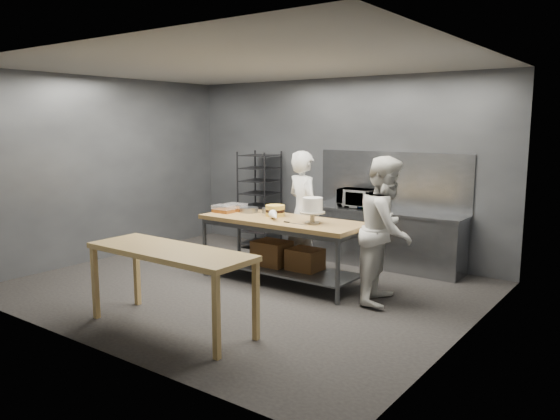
% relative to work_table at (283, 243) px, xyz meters
% --- Properties ---
extents(ground, '(6.00, 6.00, 0.00)m').
position_rel_work_table_xyz_m(ground, '(-0.26, -0.54, -0.57)').
color(ground, black).
rests_on(ground, ground).
extents(back_wall, '(6.00, 0.04, 3.00)m').
position_rel_work_table_xyz_m(back_wall, '(-0.26, 1.96, 0.93)').
color(back_wall, '#4C4F54').
rests_on(back_wall, ground).
extents(work_table, '(2.40, 0.90, 0.92)m').
position_rel_work_table_xyz_m(work_table, '(0.00, 0.00, 0.00)').
color(work_table, olive).
rests_on(work_table, ground).
extents(near_counter, '(2.00, 0.70, 0.90)m').
position_rel_work_table_xyz_m(near_counter, '(0.07, -2.19, 0.24)').
color(near_counter, '#A18142').
rests_on(near_counter, ground).
extents(back_counter, '(2.60, 0.60, 0.90)m').
position_rel_work_table_xyz_m(back_counter, '(0.74, 1.64, -0.12)').
color(back_counter, slate).
rests_on(back_counter, ground).
extents(splashback_panel, '(2.60, 0.02, 0.90)m').
position_rel_work_table_xyz_m(splashback_panel, '(0.74, 1.94, 0.78)').
color(splashback_panel, slate).
rests_on(splashback_panel, back_counter).
extents(speed_rack, '(0.68, 0.72, 1.75)m').
position_rel_work_table_xyz_m(speed_rack, '(-1.67, 1.56, 0.28)').
color(speed_rack, black).
rests_on(speed_rack, ground).
extents(chef_behind, '(0.79, 0.67, 1.85)m').
position_rel_work_table_xyz_m(chef_behind, '(-0.08, 0.62, 0.35)').
color(chef_behind, white).
rests_on(chef_behind, ground).
extents(chef_right, '(0.87, 1.03, 1.85)m').
position_rel_work_table_xyz_m(chef_right, '(1.54, 0.06, 0.35)').
color(chef_right, silver).
rests_on(chef_right, ground).
extents(microwave, '(0.54, 0.37, 0.30)m').
position_rel_work_table_xyz_m(microwave, '(0.26, 1.64, 0.48)').
color(microwave, black).
rests_on(microwave, back_counter).
extents(frosted_cake_stand, '(0.34, 0.34, 0.35)m').
position_rel_work_table_xyz_m(frosted_cake_stand, '(0.53, -0.08, 0.57)').
color(frosted_cake_stand, '#ADA38A').
rests_on(frosted_cake_stand, work_table).
extents(layer_cake, '(0.28, 0.28, 0.16)m').
position_rel_work_table_xyz_m(layer_cake, '(-0.22, 0.10, 0.43)').
color(layer_cake, gold).
rests_on(layer_cake, work_table).
extents(cake_pans, '(0.56, 0.41, 0.07)m').
position_rel_work_table_xyz_m(cake_pans, '(-0.61, 0.20, 0.39)').
color(cake_pans, gray).
rests_on(cake_pans, work_table).
extents(piping_bag, '(0.35, 0.35, 0.12)m').
position_rel_work_table_xyz_m(piping_bag, '(-0.01, -0.20, 0.41)').
color(piping_bag, white).
rests_on(piping_bag, work_table).
extents(offset_spatula, '(0.36, 0.02, 0.02)m').
position_rel_work_table_xyz_m(offset_spatula, '(0.31, -0.24, 0.35)').
color(offset_spatula, slate).
rests_on(offset_spatula, work_table).
extents(pastry_clamshells, '(0.34, 0.46, 0.11)m').
position_rel_work_table_xyz_m(pastry_clamshells, '(-1.02, 0.01, 0.40)').
color(pastry_clamshells, '#A04F20').
rests_on(pastry_clamshells, work_table).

